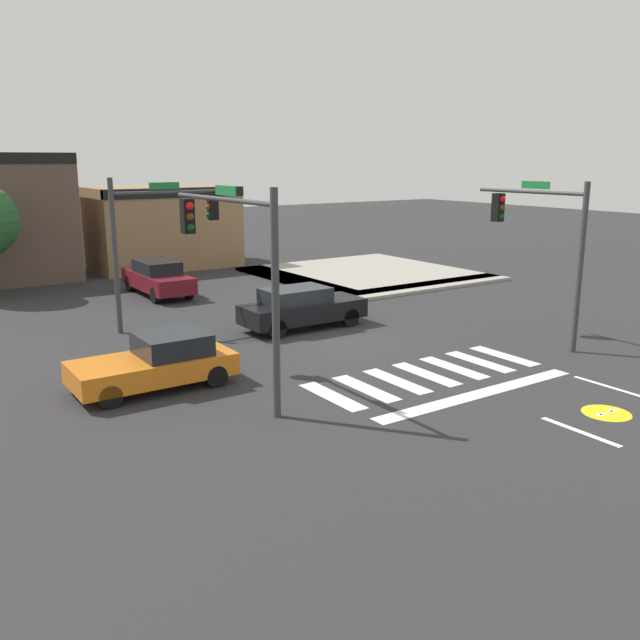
% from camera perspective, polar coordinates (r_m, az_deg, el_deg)
% --- Properties ---
extents(ground_plane, '(120.00, 120.00, 0.00)m').
position_cam_1_polar(ground_plane, '(22.69, 1.19, -1.69)').
color(ground_plane, '#2B2B2D').
extents(crosswalk_near, '(7.00, 2.42, 0.01)m').
position_cam_1_polar(crosswalk_near, '(19.35, 8.94, -4.53)').
color(crosswalk_near, silver).
rests_on(crosswalk_near, ground_plane).
extents(bike_detector_marking, '(1.15, 1.15, 0.01)m').
position_cam_1_polar(bike_detector_marking, '(17.67, 23.03, -7.24)').
color(bike_detector_marking, yellow).
rests_on(bike_detector_marking, ground_plane).
extents(curb_corner_northeast, '(10.00, 10.60, 0.15)m').
position_cam_1_polar(curb_corner_northeast, '(35.02, 3.63, 3.79)').
color(curb_corner_northeast, '#9E998E').
rests_on(curb_corner_northeast, ground_plane).
extents(storefront_row, '(15.12, 5.81, 6.23)m').
position_cam_1_polar(storefront_row, '(37.91, -19.85, 7.83)').
color(storefront_row, brown).
rests_on(storefront_row, ground_plane).
extents(traffic_signal_southwest, '(0.32, 5.32, 5.32)m').
position_cam_1_polar(traffic_signal_southwest, '(17.01, -7.52, 5.94)').
color(traffic_signal_southwest, '#383A3D').
rests_on(traffic_signal_southwest, ground_plane).
extents(traffic_signal_southeast, '(0.32, 4.28, 5.27)m').
position_cam_1_polar(traffic_signal_southeast, '(22.99, 18.13, 7.11)').
color(traffic_signal_southeast, '#383A3D').
rests_on(traffic_signal_southeast, ground_plane).
extents(traffic_signal_northwest, '(4.28, 0.32, 5.33)m').
position_cam_1_polar(traffic_signal_northwest, '(24.52, -13.33, 7.66)').
color(traffic_signal_northwest, '#383A3D').
rests_on(traffic_signal_northwest, ground_plane).
extents(car_orange, '(4.17, 1.91, 1.42)m').
position_cam_1_polar(car_orange, '(18.36, -13.56, -3.48)').
color(car_orange, orange).
rests_on(car_orange, ground_plane).
extents(car_maroon, '(1.73, 4.72, 1.56)m').
position_cam_1_polar(car_maroon, '(30.89, -13.55, 3.50)').
color(car_maroon, maroon).
rests_on(car_maroon, ground_plane).
extents(car_black, '(4.53, 1.71, 1.50)m').
position_cam_1_polar(car_black, '(24.06, -1.59, 1.07)').
color(car_black, black).
rests_on(car_black, ground_plane).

